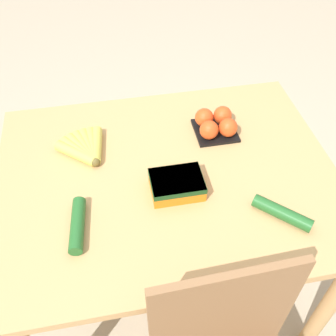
{
  "coord_description": "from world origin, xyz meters",
  "views": [
    {
      "loc": [
        0.17,
        0.89,
        1.72
      ],
      "look_at": [
        0.0,
        0.0,
        0.77
      ],
      "focal_mm": 42.0,
      "sensor_mm": 36.0,
      "label": 1
    }
  ],
  "objects_px": {
    "banana_bunch": "(86,149)",
    "tomato_pack": "(216,124)",
    "cucumber_near": "(282,213)",
    "carrot_bag": "(177,184)",
    "cucumber_far": "(77,225)"
  },
  "relations": [
    {
      "from": "tomato_pack",
      "to": "banana_bunch",
      "type": "bearing_deg",
      "value": 2.89
    },
    {
      "from": "carrot_bag",
      "to": "cucumber_far",
      "type": "distance_m",
      "value": 0.34
    },
    {
      "from": "banana_bunch",
      "to": "tomato_pack",
      "type": "bearing_deg",
      "value": -177.11
    },
    {
      "from": "carrot_bag",
      "to": "cucumber_far",
      "type": "xyz_separation_m",
      "value": [
        0.32,
        0.09,
        -0.01
      ]
    },
    {
      "from": "tomato_pack",
      "to": "cucumber_far",
      "type": "bearing_deg",
      "value": 33.99
    },
    {
      "from": "carrot_bag",
      "to": "cucumber_far",
      "type": "height_order",
      "value": "carrot_bag"
    },
    {
      "from": "banana_bunch",
      "to": "tomato_pack",
      "type": "distance_m",
      "value": 0.49
    },
    {
      "from": "cucumber_near",
      "to": "cucumber_far",
      "type": "height_order",
      "value": "same"
    },
    {
      "from": "banana_bunch",
      "to": "tomato_pack",
      "type": "xyz_separation_m",
      "value": [
        -0.48,
        -0.02,
        0.02
      ]
    },
    {
      "from": "banana_bunch",
      "to": "carrot_bag",
      "type": "distance_m",
      "value": 0.37
    },
    {
      "from": "carrot_bag",
      "to": "cucumber_near",
      "type": "xyz_separation_m",
      "value": [
        -0.3,
        0.17,
        -0.01
      ]
    },
    {
      "from": "tomato_pack",
      "to": "carrot_bag",
      "type": "distance_m",
      "value": 0.33
    },
    {
      "from": "tomato_pack",
      "to": "cucumber_near",
      "type": "relative_size",
      "value": 0.95
    },
    {
      "from": "banana_bunch",
      "to": "cucumber_far",
      "type": "distance_m",
      "value": 0.33
    },
    {
      "from": "cucumber_near",
      "to": "carrot_bag",
      "type": "bearing_deg",
      "value": -29.28
    }
  ]
}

